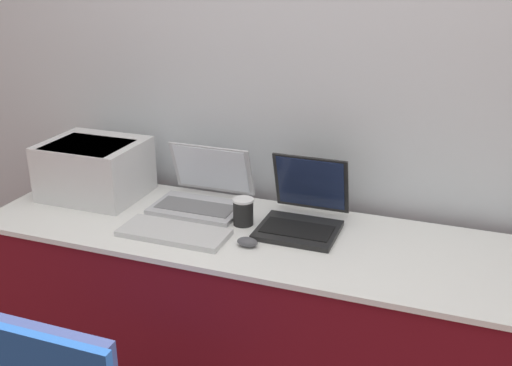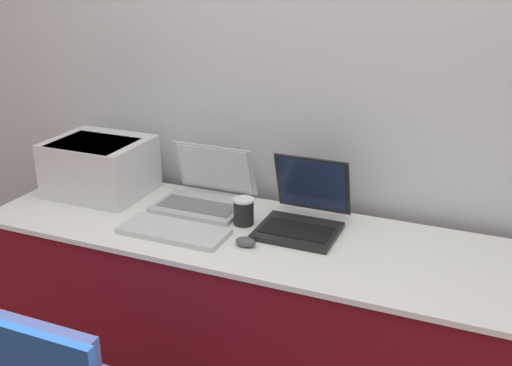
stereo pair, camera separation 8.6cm
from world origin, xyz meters
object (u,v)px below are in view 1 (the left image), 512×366
object	(u,v)px
laptop_right	(303,213)
printer	(94,167)
mouse	(247,242)
external_keyboard	(174,233)
laptop_left	(202,193)
coffee_cup	(243,212)

from	to	relation	value
laptop_right	printer	bearing A→B (deg)	-179.65
mouse	external_keyboard	bearing A→B (deg)	-177.77
mouse	laptop_left	bearing A→B (deg)	137.36
printer	mouse	xyz separation A→B (m)	(0.76, -0.22, -0.11)
laptop_left	external_keyboard	distance (m)	0.29
laptop_right	external_keyboard	bearing A→B (deg)	-150.41
coffee_cup	mouse	xyz separation A→B (m)	(0.08, -0.16, -0.03)
printer	coffee_cup	bearing A→B (deg)	-4.59
printer	laptop_right	bearing A→B (deg)	0.35
external_keyboard	printer	bearing A→B (deg)	154.60
laptop_right	external_keyboard	xyz separation A→B (m)	(-0.41, -0.23, -0.04)
laptop_right	laptop_left	bearing A→B (deg)	173.22
external_keyboard	coffee_cup	distance (m)	0.27
printer	coffee_cup	world-z (taller)	printer
printer	coffee_cup	xyz separation A→B (m)	(0.68, -0.05, -0.07)
laptop_left	external_keyboard	bearing A→B (deg)	-86.09
laptop_left	external_keyboard	xyz separation A→B (m)	(0.02, -0.28, -0.04)
external_keyboard	coffee_cup	bearing A→B (deg)	41.06
printer	mouse	bearing A→B (deg)	-15.99
laptop_right	mouse	size ratio (longest dim) A/B	4.37
printer	laptop_left	xyz separation A→B (m)	(0.46, 0.06, -0.07)
external_keyboard	mouse	bearing A→B (deg)	2.23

